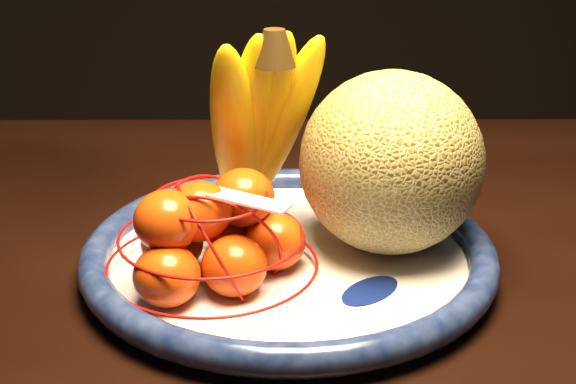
{
  "coord_description": "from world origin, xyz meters",
  "views": [
    {
      "loc": [
        -0.09,
        -0.66,
        1.13
      ],
      "look_at": [
        -0.05,
        -0.02,
        0.87
      ],
      "focal_mm": 50.0,
      "sensor_mm": 36.0,
      "label": 1
    }
  ],
  "objects": [
    {
      "name": "dining_table",
      "position": [
        -0.12,
        -0.05,
        0.72
      ],
      "size": [
        1.66,
        1.07,
        0.8
      ],
      "rotation": [
        0.0,
        0.0,
        -0.07
      ],
      "color": "black",
      "rests_on": "ground"
    },
    {
      "name": "fruit_bowl",
      "position": [
        -0.05,
        -0.03,
        0.81
      ],
      "size": [
        0.36,
        0.36,
        0.03
      ],
      "rotation": [
        0.0,
        0.0,
        0.12
      ],
      "color": "white",
      "rests_on": "dining_table"
    },
    {
      "name": "cantaloupe",
      "position": [
        0.04,
        -0.02,
        0.89
      ],
      "size": [
        0.16,
        0.16,
        0.16
      ],
      "primitive_type": "sphere",
      "color": "olive",
      "rests_on": "fruit_bowl"
    },
    {
      "name": "banana_bunch",
      "position": [
        -0.07,
        0.03,
        0.92
      ],
      "size": [
        0.13,
        0.13,
        0.21
      ],
      "rotation": [
        0.0,
        0.0,
        0.38
      ],
      "color": "#EBB600",
      "rests_on": "fruit_bowl"
    },
    {
      "name": "mandarin_bag",
      "position": [
        -0.11,
        -0.06,
        0.85
      ],
      "size": [
        0.23,
        0.23,
        0.11
      ],
      "rotation": [
        0.0,
        0.0,
        0.42
      ],
      "color": "#E63F08",
      "rests_on": "fruit_bowl"
    },
    {
      "name": "price_tag",
      "position": [
        -0.08,
        -0.08,
        0.89
      ],
      "size": [
        0.08,
        0.05,
        0.01
      ],
      "primitive_type": "cube",
      "rotation": [
        -0.14,
        0.1,
        -0.39
      ],
      "color": "white",
      "rests_on": "mandarin_bag"
    }
  ]
}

